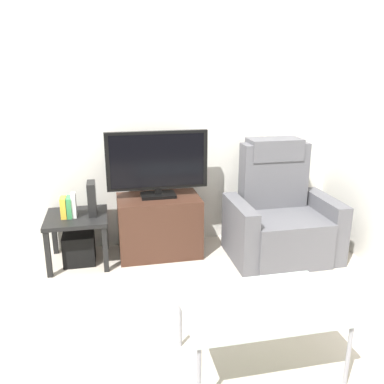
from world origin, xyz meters
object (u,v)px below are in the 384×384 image
(recliner_armchair, at_px, (280,217))
(coffee_table, at_px, (260,307))
(book_middle, at_px, (69,207))
(television, at_px, (157,163))
(subwoofer_box, at_px, (79,248))
(book_rightmost, at_px, (74,205))
(cell_phone, at_px, (270,305))
(book_leftmost, at_px, (64,207))
(tv_stand, at_px, (159,225))
(side_table, at_px, (77,223))
(game_console, at_px, (92,198))

(recliner_armchair, height_order, coffee_table, recliner_armchair)
(recliner_armchair, relative_size, book_middle, 5.91)
(television, xyz_separation_m, recliner_armchair, (1.12, -0.26, -0.52))
(recliner_armchair, bearing_deg, subwoofer_box, 163.69)
(book_rightmost, relative_size, cell_phone, 1.43)
(subwoofer_box, relative_size, book_leftmost, 1.53)
(tv_stand, xyz_separation_m, cell_phone, (0.41, -1.70, 0.15))
(book_middle, bearing_deg, television, 5.46)
(cell_phone, bearing_deg, television, 79.82)
(tv_stand, distance_m, book_leftmost, 0.89)
(recliner_armchair, distance_m, side_table, 1.88)
(tv_stand, xyz_separation_m, side_table, (-0.75, -0.04, 0.10))
(recliner_armchair, height_order, subwoofer_box, recliner_armchair)
(television, height_order, coffee_table, television)
(game_console, relative_size, cell_phone, 1.99)
(recliner_armchair, relative_size, cell_phone, 7.20)
(book_leftmost, bearing_deg, cell_phone, -52.59)
(recliner_armchair, bearing_deg, book_rightmost, 164.33)
(book_middle, distance_m, book_rightmost, 0.04)
(recliner_armchair, height_order, book_leftmost, recliner_armchair)
(tv_stand, distance_m, game_console, 0.68)
(book_leftmost, bearing_deg, coffee_table, -53.00)
(television, distance_m, book_middle, 0.87)
(book_leftmost, distance_m, book_middle, 0.05)
(television, relative_size, book_middle, 5.09)
(book_leftmost, relative_size, cell_phone, 1.22)
(recliner_armchair, height_order, cell_phone, recliner_armchair)
(game_console, bearing_deg, recliner_armchair, -6.98)
(book_rightmost, xyz_separation_m, cell_phone, (1.17, -1.65, -0.13))
(book_leftmost, height_order, cell_phone, book_leftmost)
(television, height_order, book_middle, television)
(side_table, relative_size, coffee_table, 0.60)
(subwoofer_box, xyz_separation_m, coffee_table, (1.11, -1.63, 0.26))
(subwoofer_box, bearing_deg, game_console, 3.95)
(side_table, bearing_deg, tv_stand, 2.86)
(tv_stand, height_order, television, television)
(side_table, bearing_deg, recliner_armchair, -6.14)
(television, bearing_deg, subwoofer_box, -175.69)
(subwoofer_box, height_order, book_middle, book_middle)
(book_middle, bearing_deg, book_rightmost, 0.00)
(book_middle, relative_size, cell_phone, 1.22)
(tv_stand, bearing_deg, recliner_armchair, -12.02)
(book_middle, bearing_deg, coffee_table, -54.14)
(tv_stand, bearing_deg, side_table, -177.14)
(tv_stand, relative_size, book_leftmost, 4.19)
(television, xyz_separation_m, side_table, (-0.75, -0.06, -0.51))
(book_middle, bearing_deg, subwoofer_box, 21.62)
(tv_stand, bearing_deg, game_console, -177.40)
(recliner_armchair, xyz_separation_m, book_middle, (-1.92, 0.18, 0.17))
(television, relative_size, game_console, 3.11)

